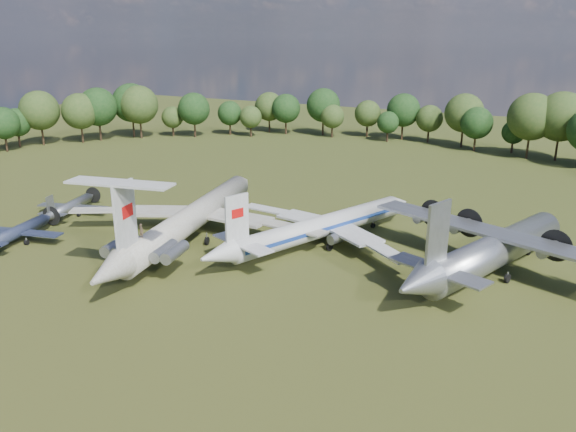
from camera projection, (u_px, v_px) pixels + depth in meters
The scene contains 7 objects.
ground at pixel (216, 242), 76.48m from camera, with size 300.00×300.00×0.00m, color #273E14.
il62_airliner at pixel (193, 222), 77.01m from camera, with size 37.37×48.58×4.76m, color silver, non-canonical shape.
tu104_jet at pixel (322, 230), 74.86m from camera, with size 30.08×40.10×4.01m, color silver, non-canonical shape.
an12_transport at pixel (494, 255), 65.24m from camera, with size 33.43×37.36×4.92m, color #9D9FA4, non-canonical shape.
small_prop_west at pixel (18, 235), 75.53m from camera, with size 12.16×16.58×2.43m, color #151B31, non-canonical shape.
small_prop_northwest at pixel (71, 209), 87.26m from camera, with size 11.25×15.35×2.25m, color #ABADB3, non-canonical shape.
person_on_il62 at pixel (141, 231), 63.80m from camera, with size 0.62×0.41×1.71m, color #9C774F.
Camera 1 is at (42.63, -58.52, 26.75)m, focal length 35.00 mm.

